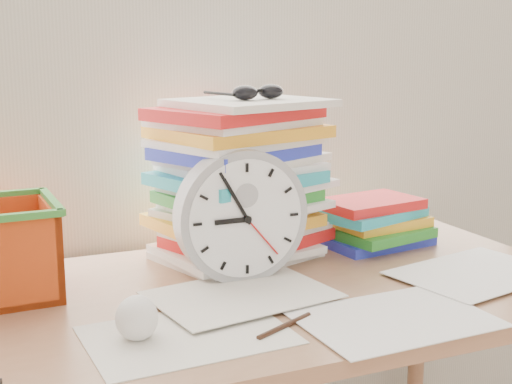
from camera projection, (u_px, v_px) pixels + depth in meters
name	position (u px, v px, depth m)	size (l,w,h in m)	color
curtain	(174.00, 5.00, 1.60)	(2.40, 0.01, 2.50)	beige
desk	(239.00, 327.00, 1.38)	(1.40, 0.70, 0.75)	#966746
paper_stack	(241.00, 180.00, 1.55)	(0.35, 0.29, 0.35)	white
clock	(241.00, 216.00, 1.40)	(0.27, 0.27, 0.05)	#9D9EA0
sunglasses	(258.00, 92.00, 1.49)	(0.14, 0.12, 0.03)	black
book_stack	(371.00, 221.00, 1.67)	(0.27, 0.21, 0.11)	white
crumpled_ball	(136.00, 317.00, 1.14)	(0.07, 0.07, 0.07)	white
pen	(285.00, 326.00, 1.19)	(0.01, 0.01, 0.13)	black
scattered_papers	(239.00, 288.00, 1.37)	(1.26, 0.42, 0.02)	white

